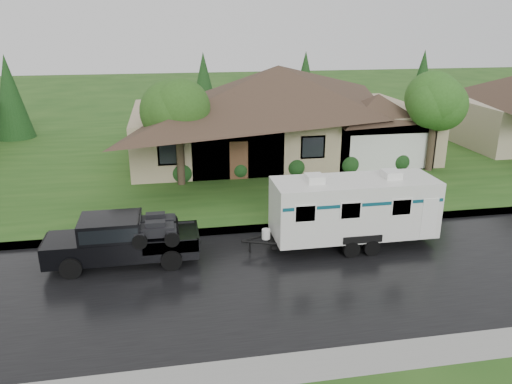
# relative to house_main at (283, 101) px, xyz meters

# --- Properties ---
(ground) EXTENTS (140.00, 140.00, 0.00)m
(ground) POSITION_rel_house_main_xyz_m (-2.29, -13.84, -3.59)
(ground) COLOR #224B17
(ground) RESTS_ON ground
(road) EXTENTS (140.00, 8.00, 0.01)m
(road) POSITION_rel_house_main_xyz_m (-2.29, -15.84, -3.59)
(road) COLOR black
(road) RESTS_ON ground
(curb) EXTENTS (140.00, 0.50, 0.15)m
(curb) POSITION_rel_house_main_xyz_m (-2.29, -11.59, -3.52)
(curb) COLOR gray
(curb) RESTS_ON ground
(lawn) EXTENTS (140.00, 26.00, 0.15)m
(lawn) POSITION_rel_house_main_xyz_m (-2.29, 1.16, -3.52)
(lawn) COLOR #224B17
(lawn) RESTS_ON ground
(house_main) EXTENTS (19.44, 10.80, 6.90)m
(house_main) POSITION_rel_house_main_xyz_m (0.00, 0.00, 0.00)
(house_main) COLOR tan
(house_main) RESTS_ON lawn
(tree_left_green) EXTENTS (3.41, 3.41, 5.64)m
(tree_left_green) POSITION_rel_house_main_xyz_m (-6.66, -5.20, 0.47)
(tree_left_green) COLOR #382B1E
(tree_left_green) RESTS_ON lawn
(tree_right_green) EXTENTS (3.36, 3.36, 5.56)m
(tree_right_green) POSITION_rel_house_main_xyz_m (7.54, -5.07, 0.42)
(tree_right_green) COLOR #382B1E
(tree_right_green) RESTS_ON lawn
(shrub_row) EXTENTS (13.60, 1.00, 1.00)m
(shrub_row) POSITION_rel_house_main_xyz_m (-0.29, -4.54, -2.94)
(shrub_row) COLOR #143814
(shrub_row) RESTS_ON lawn
(pickup_truck) EXTENTS (5.35, 2.03, 1.78)m
(pickup_truck) POSITION_rel_house_main_xyz_m (-9.16, -13.66, -2.64)
(pickup_truck) COLOR black
(pickup_truck) RESTS_ON ground
(travel_trailer) EXTENTS (6.60, 2.32, 2.96)m
(travel_trailer) POSITION_rel_house_main_xyz_m (-0.36, -13.66, -2.02)
(travel_trailer) COLOR silver
(travel_trailer) RESTS_ON ground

